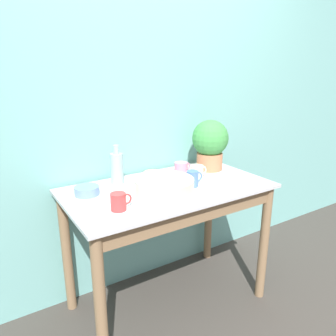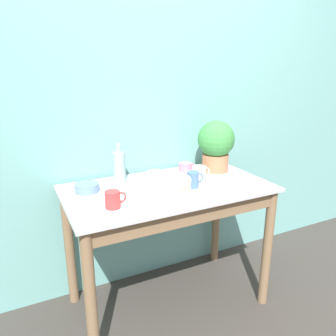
% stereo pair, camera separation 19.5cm
% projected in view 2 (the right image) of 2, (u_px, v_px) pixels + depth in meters
% --- Properties ---
extents(ground_plane, '(12.00, 12.00, 0.00)m').
position_uv_depth(ground_plane, '(193.00, 335.00, 1.94)').
color(ground_plane, '#3D3833').
extents(wall_back, '(6.00, 0.05, 2.40)m').
position_uv_depth(wall_back, '(142.00, 117.00, 2.22)').
color(wall_back, '#70ADA8').
rests_on(wall_back, ground_plane).
extents(counter_table, '(1.24, 0.68, 0.83)m').
position_uv_depth(counter_table, '(170.00, 214.00, 2.02)').
color(counter_table, '#846647').
rests_on(counter_table, ground_plane).
extents(potted_plant, '(0.25, 0.25, 0.35)m').
position_uv_depth(potted_plant, '(216.00, 144.00, 2.25)').
color(potted_plant, '#B7704C').
rests_on(potted_plant, counter_table).
extents(bowl_wash_large, '(0.33, 0.33, 0.11)m').
position_uv_depth(bowl_wash_large, '(162.00, 188.00, 1.83)').
color(bowl_wash_large, beige).
rests_on(bowl_wash_large, counter_table).
extents(bottle_tall, '(0.08, 0.08, 0.25)m').
position_uv_depth(bottle_tall, '(119.00, 166.00, 2.05)').
color(bottle_tall, '#93B2BC').
rests_on(bottle_tall, counter_table).
extents(mug_red, '(0.11, 0.08, 0.09)m').
position_uv_depth(mug_red, '(113.00, 199.00, 1.68)').
color(mug_red, '#C63838').
rests_on(mug_red, counter_table).
extents(mug_pink, '(0.12, 0.09, 0.08)m').
position_uv_depth(mug_pink, '(185.00, 168.00, 2.23)').
color(mug_pink, pink).
rests_on(mug_pink, counter_table).
extents(mug_blue, '(0.11, 0.07, 0.10)m').
position_uv_depth(mug_blue, '(193.00, 179.00, 1.97)').
color(mug_blue, '#4C70B7').
rests_on(mug_blue, counter_table).
extents(mug_cream, '(0.12, 0.08, 0.09)m').
position_uv_depth(mug_cream, '(200.00, 173.00, 2.09)').
color(mug_cream, beige).
rests_on(mug_cream, counter_table).
extents(bowl_small_tan, '(0.12, 0.12, 0.04)m').
position_uv_depth(bowl_small_tan, '(156.00, 174.00, 2.15)').
color(bowl_small_tan, tan).
rests_on(bowl_small_tan, counter_table).
extents(bowl_small_blue, '(0.14, 0.14, 0.05)m').
position_uv_depth(bowl_small_blue, '(87.00, 188.00, 1.91)').
color(bowl_small_blue, '#6684B2').
rests_on(bowl_small_blue, counter_table).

